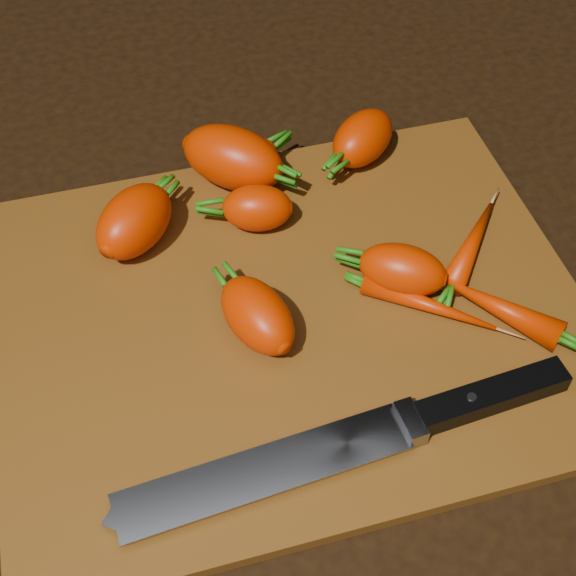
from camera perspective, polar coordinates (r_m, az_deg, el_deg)
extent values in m
cube|color=black|center=(0.70, 0.22, -2.43)|extent=(2.00, 2.00, 0.01)
cube|color=brown|center=(0.69, 0.22, -1.88)|extent=(0.50, 0.40, 0.01)
ellipsoid|color=#EB3000|center=(0.73, -10.88, 4.69)|extent=(0.10, 0.10, 0.06)
ellipsoid|color=#EB3000|center=(0.74, -2.20, 5.71)|extent=(0.07, 0.06, 0.04)
ellipsoid|color=#EB3000|center=(0.78, -3.94, 9.23)|extent=(0.12, 0.11, 0.06)
ellipsoid|color=#EB3000|center=(0.65, -2.19, -1.95)|extent=(0.07, 0.09, 0.05)
ellipsoid|color=#EB3000|center=(0.81, 5.33, 10.56)|extent=(0.09, 0.09, 0.05)
ellipsoid|color=#EB3000|center=(0.79, -2.56, 8.94)|extent=(0.07, 0.07, 0.04)
ellipsoid|color=#EB3000|center=(0.69, 8.14, 1.29)|extent=(0.09, 0.08, 0.04)
ellipsoid|color=#EB3000|center=(0.74, 12.96, 3.10)|extent=(0.09, 0.10, 0.02)
ellipsoid|color=#EB3000|center=(0.69, 9.98, -1.20)|extent=(0.10, 0.09, 0.02)
ellipsoid|color=#EB3000|center=(0.69, 14.88, -1.40)|extent=(0.09, 0.10, 0.03)
cube|color=gray|center=(0.59, -12.28, -15.84)|extent=(0.22, 0.06, 0.00)
cube|color=gray|center=(0.60, -1.12, -12.69)|extent=(0.02, 0.04, 0.02)
cube|color=black|center=(0.61, 5.17, -10.67)|extent=(0.13, 0.03, 0.02)
cylinder|color=#B2B2B7|center=(0.60, 3.53, -10.82)|extent=(0.01, 0.01, 0.00)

